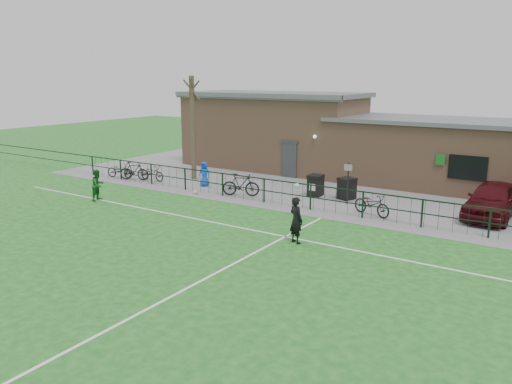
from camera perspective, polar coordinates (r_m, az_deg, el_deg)
The scene contains 21 objects.
ground at distance 17.17m, azimuth -9.26°, elevation -7.41°, with size 90.00×90.00×0.00m, color #1B5C1D.
paving_strip at distance 28.19m, azimuth 9.51°, elevation 0.72°, with size 34.00×13.00×0.02m, color slate.
pitch_line_touch at distance 23.22m, azimuth 3.79°, elevation -1.81°, with size 28.00×0.10×0.01m, color white.
pitch_line_mid at distance 20.13m, azimuth -1.56°, elevation -4.14°, with size 28.00×0.10×0.01m, color white.
pitch_line_perp at distance 15.97m, azimuth -3.88°, elevation -8.86°, with size 0.10×16.00×0.01m, color white.
perimeter_fence at distance 23.25m, azimuth 4.06°, elevation -0.28°, with size 28.00×0.10×1.20m, color black.
bare_tree at distance 29.42m, azimuth -7.24°, elevation 7.21°, with size 0.30×0.30×6.00m, color #423728.
wheelie_bin_left at distance 25.54m, azimuth 6.83°, elevation 0.68°, with size 0.65×0.74×0.99m, color black.
wheelie_bin_right at distance 25.03m, azimuth 10.34°, elevation 0.30°, with size 0.65×0.74×0.99m, color black.
sign_post at distance 24.01m, azimuth 10.45°, elevation 0.99°, with size 0.06×0.06×2.00m, color black.
car_maroon at distance 23.70m, azimuth 25.45°, elevation -0.81°, with size 1.82×4.53×1.54m, color #420B11.
bicycle_a at distance 30.94m, azimuth -15.28°, elevation 2.42°, with size 0.61×1.75×0.92m, color black.
bicycle_b at distance 30.05m, azimuth -13.77°, elevation 2.34°, with size 0.50×1.77×1.07m, color black.
bicycle_c at distance 29.66m, azimuth -11.79°, elevation 2.16°, with size 0.61×1.75×0.92m, color black.
bicycle_d at distance 25.29m, azimuth -1.75°, elevation 0.83°, with size 0.54×1.92×1.15m, color black.
bicycle_e at distance 22.34m, azimuth 13.11°, elevation -1.35°, with size 0.67×1.91×1.00m, color black.
spectator_child at distance 27.65m, azimuth -5.92°, elevation 2.05°, with size 0.67×0.43×1.36m, color blue.
goalkeeper_kick at distance 18.28m, azimuth 4.60°, elevation -3.10°, with size 1.99×3.23×1.73m.
outfield_player at distance 25.62m, azimuth -17.61°, elevation 0.77°, with size 0.75×0.58×1.54m, color #195822.
ball_ground at distance 25.93m, azimuth -6.90°, elevation -0.03°, with size 0.24×0.24×0.24m, color silver.
clubhouse at distance 30.89m, azimuth 10.43°, elevation 5.92°, with size 24.25×5.40×4.96m.
Camera 1 is at (10.99, -11.77, 5.96)m, focal length 35.00 mm.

